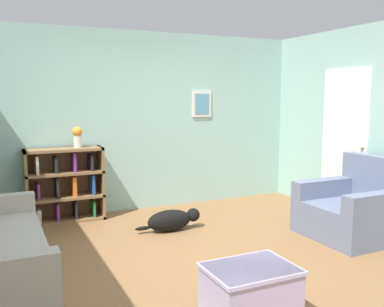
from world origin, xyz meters
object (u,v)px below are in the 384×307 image
(coffee_table, at_px, (250,290))
(dog, at_px, (172,220))
(recliner_chair, at_px, (356,209))
(bookshelf, at_px, (65,185))
(vase, at_px, (77,136))

(coffee_table, distance_m, dog, 2.20)
(recliner_chair, relative_size, coffee_table, 1.52)
(coffee_table, xyz_separation_m, dog, (0.25, 2.19, -0.07))
(bookshelf, relative_size, recliner_chair, 0.99)
(vase, bearing_deg, coffee_table, -77.71)
(bookshelf, height_order, recliner_chair, bookshelf)
(recliner_chair, height_order, dog, recliner_chair)
(coffee_table, relative_size, vase, 2.41)
(bookshelf, xyz_separation_m, vase, (0.19, -0.02, 0.66))
(recliner_chair, bearing_deg, bookshelf, 145.20)
(bookshelf, bearing_deg, vase, -6.98)
(coffee_table, xyz_separation_m, vase, (-0.69, 3.18, 0.94))
(bookshelf, relative_size, vase, 3.60)
(coffee_table, relative_size, dog, 0.79)
(recliner_chair, height_order, vase, vase)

